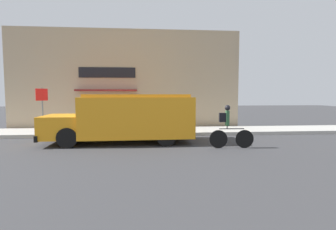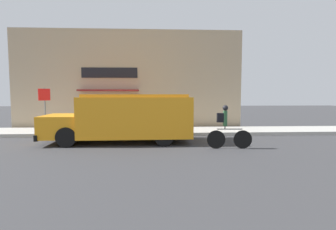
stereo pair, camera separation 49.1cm
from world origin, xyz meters
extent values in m
plane|color=#38383A|center=(0.00, 0.00, 0.00)|extent=(70.00, 70.00, 0.00)
cube|color=#ADAAA3|center=(0.00, 1.28, 0.09)|extent=(28.00, 2.55, 0.18)
cube|color=tan|center=(0.00, 2.92, 2.99)|extent=(13.79, 0.18, 5.97)
cube|color=black|center=(-1.09, 2.81, 3.40)|extent=(3.30, 0.05, 0.60)
cube|color=maroon|center=(-1.09, 2.42, 2.35)|extent=(3.46, 0.83, 0.10)
cube|color=orange|center=(0.77, -1.49, 1.14)|extent=(4.78, 2.30, 1.71)
cube|color=orange|center=(-2.38, -1.54, 0.75)|extent=(1.61, 2.07, 0.94)
cube|color=orange|center=(0.77, -1.49, 2.06)|extent=(4.39, 2.12, 0.13)
cube|color=black|center=(-3.13, -1.55, 0.38)|extent=(0.16, 2.18, 0.24)
cube|color=red|center=(-0.55, -0.15, 1.23)|extent=(0.03, 0.44, 0.44)
cylinder|color=black|center=(-1.99, -0.58, 0.40)|extent=(0.81, 0.27, 0.81)
cylinder|color=black|center=(-1.96, -2.49, 0.40)|extent=(0.81, 0.27, 0.81)
cylinder|color=black|center=(1.93, -0.52, 0.40)|extent=(0.81, 0.27, 0.81)
cylinder|color=black|center=(1.96, -2.42, 0.40)|extent=(0.81, 0.27, 0.81)
cylinder|color=black|center=(5.01, -3.10, 0.36)|extent=(0.72, 0.07, 0.72)
cylinder|color=black|center=(3.97, -3.05, 0.36)|extent=(0.72, 0.07, 0.72)
cylinder|color=black|center=(4.49, -3.08, 0.77)|extent=(0.99, 0.08, 0.04)
cylinder|color=black|center=(4.31, -3.07, 0.83)|extent=(0.04, 0.04, 0.12)
cube|color=#2D5B38|center=(4.31, -3.07, 1.19)|extent=(0.13, 0.21, 0.59)
sphere|color=black|center=(4.31, -3.07, 1.60)|extent=(0.22, 0.22, 0.22)
cube|color=black|center=(4.12, -3.06, 1.22)|extent=(0.27, 0.15, 0.36)
cylinder|color=slate|center=(-4.02, 0.65, 1.31)|extent=(0.07, 0.07, 2.28)
cube|color=red|center=(-4.02, 0.60, 2.10)|extent=(0.45, 0.45, 0.60)
cylinder|color=#2D5138|center=(1.25, 2.02, 0.61)|extent=(0.60, 0.60, 0.86)
cylinder|color=black|center=(1.25, 2.02, 1.06)|extent=(0.62, 0.62, 0.04)
camera|label=1|loc=(1.08, -13.01, 2.12)|focal=28.00mm
camera|label=2|loc=(1.57, -13.04, 2.12)|focal=28.00mm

